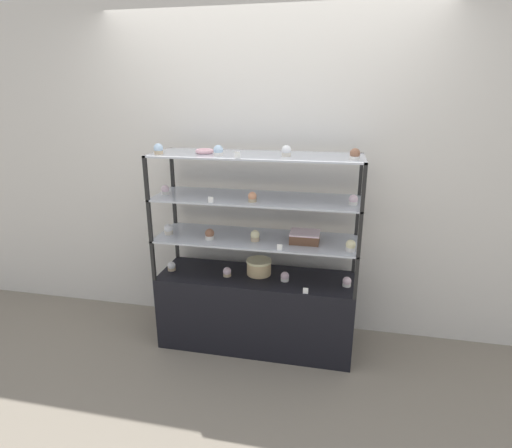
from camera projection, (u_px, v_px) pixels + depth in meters
The scene contains 28 objects.
ground_plane at pixel (256, 342), 3.20m from camera, with size 20.00×20.00×0.00m, color gray.
back_wall at pixel (266, 173), 3.16m from camera, with size 8.00×0.05×2.60m.
display_base at pixel (256, 310), 3.12m from camera, with size 1.47×0.47×0.58m.
display_riser_lower at pixel (256, 240), 2.94m from camera, with size 1.47×0.47×0.31m.
display_riser_middle at pixel (256, 200), 2.85m from camera, with size 1.47×0.47×0.31m.
display_riser_upper at pixel (256, 157), 2.75m from camera, with size 1.47×0.47×0.31m.
layer_cake_centerpiece at pixel (259, 267), 3.04m from camera, with size 0.19×0.19×0.12m.
sheet_cake_frosted at pixel (305, 237), 2.84m from camera, with size 0.21×0.18×0.07m.
cupcake_0 at pixel (172, 266), 3.11m from camera, with size 0.06×0.06×0.07m.
cupcake_1 at pixel (227, 272), 3.01m from camera, with size 0.06×0.06×0.07m.
cupcake_2 at pixel (285, 277), 2.93m from camera, with size 0.06×0.06×0.07m.
cupcake_3 at pixel (347, 282), 2.85m from camera, with size 0.06×0.06×0.07m.
price_tag_0 at pixel (306, 291), 2.74m from camera, with size 0.04×0.00×0.04m.
cupcake_4 at pixel (169, 229), 3.00m from camera, with size 0.07×0.07×0.08m.
cupcake_5 at pixel (210, 234), 2.89m from camera, with size 0.07×0.07×0.08m.
cupcake_6 at pixel (255, 236), 2.86m from camera, with size 0.07×0.07×0.08m.
cupcake_7 at pixel (351, 246), 2.67m from camera, with size 0.07×0.07×0.08m.
price_tag_1 at pixel (280, 247), 2.69m from camera, with size 0.04×0.00×0.04m.
cupcake_8 at pixel (165, 190), 2.92m from camera, with size 0.06×0.06×0.07m.
cupcake_9 at pixel (253, 197), 2.72m from camera, with size 0.06×0.06×0.07m.
cupcake_10 at pixel (353, 200), 2.64m from camera, with size 0.06×0.06×0.07m.
price_tag_2 at pixel (211, 200), 2.69m from camera, with size 0.04×0.00×0.04m.
cupcake_11 at pixel (158, 149), 2.75m from camera, with size 0.06×0.06×0.07m.
cupcake_12 at pixel (218, 151), 2.67m from camera, with size 0.06×0.06×0.07m.
cupcake_13 at pixel (286, 151), 2.65m from camera, with size 0.06×0.06×0.07m.
cupcake_14 at pixel (355, 155), 2.50m from camera, with size 0.06×0.06×0.07m.
price_tag_3 at pixel (237, 155), 2.56m from camera, with size 0.04×0.00×0.04m.
donut_glazed at pixel (204, 151), 2.79m from camera, with size 0.13×0.13×0.03m.
Camera 1 is at (0.56, -2.70, 1.88)m, focal length 28.00 mm.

